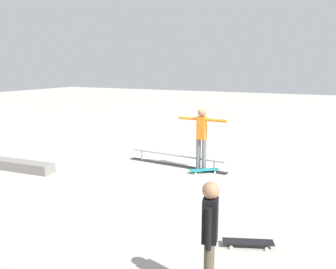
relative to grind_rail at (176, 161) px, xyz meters
name	(u,v)px	position (x,y,z in m)	size (l,w,h in m)	color
ground_plane	(162,168)	(0.24, 0.40, -0.14)	(60.00, 60.00, 0.00)	#ADA89E
grind_rail	(176,161)	(0.00, 0.00, 0.00)	(3.14, 0.47, 0.33)	black
skate_ledge	(16,165)	(3.76, 2.34, -0.01)	(2.34, 0.41, 0.26)	gray
skater_main	(202,134)	(-0.81, 0.08, 0.86)	(1.39, 0.24, 1.72)	slate
skateboard_main	(204,170)	(-0.97, 0.28, -0.07)	(0.75, 0.66, 0.09)	teal
bystander_black_shirt	(210,234)	(-2.89, 5.16, 0.71)	(0.21, 0.34, 1.50)	brown
loose_skateboard_black	(248,242)	(-3.01, 3.67, -0.07)	(0.82, 0.48, 0.09)	black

